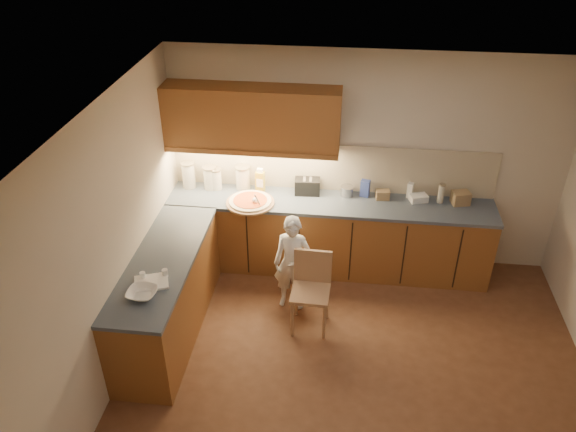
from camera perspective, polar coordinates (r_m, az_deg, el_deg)
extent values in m
plane|color=brown|center=(5.72, 6.81, -15.52)|extent=(4.50, 4.50, 0.00)
cube|color=beige|center=(6.55, 7.83, 5.48)|extent=(4.50, 0.04, 2.60)
cube|color=beige|center=(5.26, -17.54, -3.12)|extent=(0.04, 4.00, 2.60)
cube|color=white|center=(4.20, 9.07, 9.26)|extent=(4.50, 4.00, 0.04)
cube|color=brown|center=(6.73, 4.11, -2.03)|extent=(3.75, 0.60, 0.88)
cube|color=brown|center=(5.96, -12.10, -7.95)|extent=(0.60, 2.00, 0.88)
cube|color=#424E5E|center=(6.48, 4.26, 1.34)|extent=(3.77, 0.62, 0.04)
cube|color=#424E5E|center=(5.68, -12.62, -4.38)|extent=(0.62, 2.02, 0.04)
cube|color=black|center=(6.70, -9.20, -2.58)|extent=(0.02, 0.01, 0.80)
cube|color=black|center=(6.57, -4.14, -2.96)|extent=(0.02, 0.01, 0.80)
cube|color=black|center=(6.49, 1.08, -3.33)|extent=(0.02, 0.01, 0.80)
cube|color=black|center=(6.48, 6.38, -3.67)|extent=(0.02, 0.01, 0.80)
cube|color=black|center=(6.51, 11.67, -3.98)|extent=(0.02, 0.01, 0.80)
cube|color=black|center=(6.60, 16.86, -4.25)|extent=(0.02, 0.01, 0.80)
cube|color=#BFB194|center=(6.58, 4.50, 4.92)|extent=(3.75, 0.02, 0.58)
cube|color=brown|center=(6.26, -3.70, 9.93)|extent=(1.95, 0.35, 0.70)
cube|color=brown|center=(6.24, -3.87, 6.35)|extent=(1.95, 0.02, 0.06)
cylinder|color=tan|center=(6.42, -3.85, 1.36)|extent=(0.55, 0.55, 0.02)
cylinder|color=beige|center=(6.41, -3.86, 1.53)|extent=(0.49, 0.49, 0.02)
cylinder|color=#CD481B|center=(6.40, -3.87, 1.63)|extent=(0.39, 0.39, 0.01)
sphere|color=white|center=(6.34, -3.35, 1.59)|extent=(0.07, 0.07, 0.07)
cylinder|color=white|center=(6.26, -3.07, 1.53)|extent=(0.08, 0.12, 0.22)
imported|color=white|center=(6.05, 0.47, -4.85)|extent=(0.43, 0.30, 1.13)
cylinder|color=tan|center=(5.89, 0.41, -10.48)|extent=(0.04, 0.04, 0.44)
cylinder|color=tan|center=(5.86, 3.70, -10.79)|extent=(0.04, 0.04, 0.44)
cylinder|color=tan|center=(6.13, 0.87, -8.39)|extent=(0.04, 0.04, 0.44)
cylinder|color=tan|center=(6.11, 4.00, -8.68)|extent=(0.04, 0.04, 0.44)
cube|color=tan|center=(5.84, 2.29, -7.80)|extent=(0.40, 0.40, 0.04)
cube|color=tan|center=(5.84, 2.54, -5.06)|extent=(0.39, 0.05, 0.39)
imported|color=white|center=(5.22, -14.60, -7.62)|extent=(0.28, 0.28, 0.07)
cylinder|color=beige|center=(6.78, -10.06, 4.05)|extent=(0.15, 0.15, 0.31)
cylinder|color=gray|center=(6.70, -10.19, 5.28)|extent=(0.16, 0.16, 0.02)
cylinder|color=silver|center=(6.72, -7.91, 3.81)|extent=(0.15, 0.15, 0.26)
cylinder|color=gray|center=(6.66, -8.00, 4.89)|extent=(0.16, 0.16, 0.02)
cylinder|color=white|center=(6.71, -7.32, 3.70)|extent=(0.13, 0.13, 0.25)
cylinder|color=gray|center=(6.65, -7.40, 4.71)|extent=(0.14, 0.14, 0.02)
cylinder|color=silver|center=(6.68, -4.61, 3.85)|extent=(0.17, 0.17, 0.27)
cylinder|color=tan|center=(6.62, -4.66, 4.95)|extent=(0.18, 0.18, 0.02)
cube|color=gold|center=(6.60, -2.84, 3.50)|extent=(0.11, 0.09, 0.25)
cube|color=white|center=(6.53, -2.88, 4.65)|extent=(0.07, 0.06, 0.05)
cube|color=black|center=(6.57, 1.98, 3.03)|extent=(0.30, 0.18, 0.19)
cube|color=#BABAC0|center=(6.53, 1.68, 3.77)|extent=(0.04, 0.13, 0.00)
cube|color=#BABAC0|center=(6.53, 2.32, 3.75)|extent=(0.04, 0.13, 0.00)
cylinder|color=#A3A3A8|center=(6.58, 6.00, 2.51)|extent=(0.15, 0.15, 0.11)
cylinder|color=#A3A3A8|center=(6.55, 6.03, 2.96)|extent=(0.16, 0.16, 0.01)
cube|color=#374BA5|center=(6.57, 7.84, 2.81)|extent=(0.12, 0.10, 0.20)
cube|color=#9D7E54|center=(6.57, 9.59, 2.15)|extent=(0.16, 0.12, 0.11)
cube|color=silver|center=(6.64, 12.31, 2.57)|extent=(0.08, 0.08, 0.19)
cube|color=white|center=(6.61, 13.11, 1.79)|extent=(0.23, 0.19, 0.08)
cylinder|color=beige|center=(6.61, 15.28, 2.19)|extent=(0.07, 0.07, 0.22)
cylinder|color=gray|center=(6.56, 15.42, 3.08)|extent=(0.08, 0.08, 0.02)
cube|color=#A28157|center=(6.67, 17.13, 1.77)|extent=(0.22, 0.19, 0.15)
cube|color=white|center=(5.36, -13.72, -6.57)|extent=(0.37, 0.33, 0.02)
cylinder|color=white|center=(5.42, -14.55, -5.88)|extent=(0.07, 0.07, 0.07)
cylinder|color=silver|center=(5.41, -12.39, -5.67)|extent=(0.06, 0.06, 0.07)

